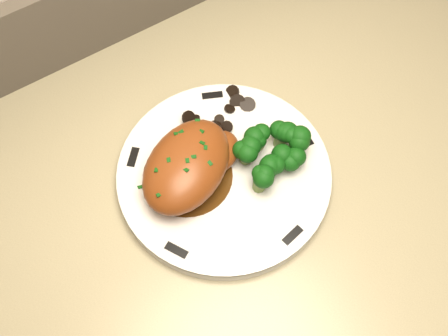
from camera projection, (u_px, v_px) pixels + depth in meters
plate at (224, 175)px, 0.66m from camera, size 0.31×0.31×0.02m
rim_accent_0 at (212, 95)px, 0.70m from camera, size 0.03×0.02×0.00m
rim_accent_1 at (133, 157)px, 0.66m from camera, size 0.02×0.03×0.00m
rim_accent_2 at (176, 250)px, 0.60m from camera, size 0.02×0.03×0.00m
rim_accent_3 at (292, 235)px, 0.61m from camera, size 0.03×0.01×0.00m
rim_accent_4 at (306, 137)px, 0.67m from camera, size 0.01×0.03×0.00m
gravy_pool at (188, 176)px, 0.64m from camera, size 0.10×0.10×0.00m
chicken_breast at (190, 164)px, 0.63m from camera, size 0.16×0.14×0.05m
mushroom_pile at (225, 119)px, 0.68m from camera, size 0.07×0.06×0.02m
broccoli_florets at (271, 152)px, 0.64m from camera, size 0.09×0.07×0.03m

